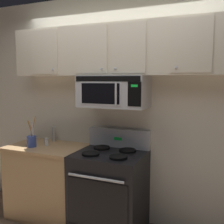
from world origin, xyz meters
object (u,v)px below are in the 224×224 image
(over_range_microwave, at_px, (114,91))
(pepper_mill, at_px, (54,134))
(salt_shaker, at_px, (47,142))
(stove_range, at_px, (110,190))
(utensil_crock_blue, at_px, (32,140))

(over_range_microwave, bearing_deg, pepper_mill, 172.89)
(salt_shaker, relative_size, pepper_mill, 0.47)
(over_range_microwave, bearing_deg, salt_shaker, -172.63)
(stove_range, xyz_separation_m, salt_shaker, (-0.85, 0.01, 0.48))
(stove_range, distance_m, salt_shaker, 0.97)
(stove_range, xyz_separation_m, utensil_crock_blue, (-0.97, -0.12, 0.51))
(salt_shaker, height_order, pepper_mill, pepper_mill)
(utensil_crock_blue, bearing_deg, pepper_mill, 77.49)
(salt_shaker, bearing_deg, pepper_mill, 102.02)
(stove_range, relative_size, pepper_mill, 5.73)
(pepper_mill, bearing_deg, stove_range, -14.28)
(over_range_microwave, height_order, utensil_crock_blue, over_range_microwave)
(utensil_crock_blue, xyz_separation_m, pepper_mill, (0.08, 0.34, 0.02))
(salt_shaker, bearing_deg, utensil_crock_blue, -135.20)
(stove_range, height_order, utensil_crock_blue, utensil_crock_blue)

